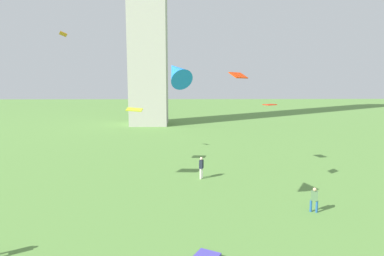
{
  "coord_description": "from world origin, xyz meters",
  "views": [
    {
      "loc": [
        -0.41,
        -5.24,
        8.35
      ],
      "look_at": [
        0.05,
        17.92,
        4.82
      ],
      "focal_mm": 31.94,
      "sensor_mm": 36.0,
      "label": 1
    }
  ],
  "objects": [
    {
      "name": "person_0",
      "position": [
        0.9,
        21.94,
        1.02
      ],
      "size": [
        0.4,
        0.54,
        1.79
      ],
      "rotation": [
        0.0,
        0.0,
        4.4
      ],
      "color": "silver",
      "rests_on": "ground_plane"
    },
    {
      "name": "person_1",
      "position": [
        7.54,
        14.74,
        0.89
      ],
      "size": [
        0.47,
        0.36,
        1.57
      ],
      "rotation": [
        0.0,
        0.0,
        5.92
      ],
      "color": "#235693",
      "rests_on": "ground_plane"
    },
    {
      "name": "kite_flying_0",
      "position": [
        -0.88,
        13.66,
        8.56
      ],
      "size": [
        1.95,
        2.4,
        1.89
      ],
      "rotation": [
        0.0,
        0.0,
        3.55
      ],
      "color": "#1D7BED"
    },
    {
      "name": "kite_flying_1",
      "position": [
        7.27,
        25.51,
        5.79
      ],
      "size": [
        1.11,
        1.4,
        0.14
      ],
      "rotation": [
        0.0,
        0.0,
        1.79
      ],
      "color": "red"
    },
    {
      "name": "kite_flying_3",
      "position": [
        -11.68,
        27.48,
        12.19
      ],
      "size": [
        1.0,
        1.1,
        0.45
      ],
      "rotation": [
        0.0,
        0.0,
        2.03
      ],
      "color": "orange"
    },
    {
      "name": "kite_flying_4",
      "position": [
        3.18,
        17.92,
        8.4
      ],
      "size": [
        1.37,
        1.32,
        0.45
      ],
      "rotation": [
        0.0,
        0.0,
        0.68
      ],
      "color": "#EA3306"
    },
    {
      "name": "kite_flying_5",
      "position": [
        -5.04,
        25.81,
        5.33
      ],
      "size": [
        1.47,
        1.02,
        0.35
      ],
      "rotation": [
        0.0,
        0.0,
        3.12
      ],
      "color": "#C8CF24"
    }
  ]
}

